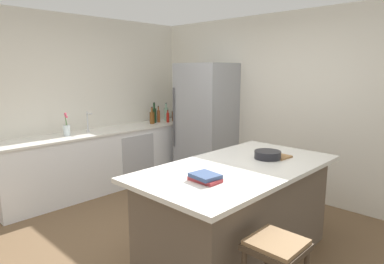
% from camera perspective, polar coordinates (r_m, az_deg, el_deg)
% --- Properties ---
extents(ground_plane, '(7.20, 7.20, 0.00)m').
position_cam_1_polar(ground_plane, '(3.63, -2.93, -19.20)').
color(ground_plane, brown).
extents(wall_rear, '(6.00, 0.10, 2.60)m').
position_cam_1_polar(wall_rear, '(4.99, 16.14, 4.37)').
color(wall_rear, silver).
rests_on(wall_rear, ground_plane).
extents(wall_left, '(0.10, 6.00, 2.60)m').
position_cam_1_polar(wall_left, '(5.24, -21.80, 4.31)').
color(wall_left, silver).
rests_on(wall_left, ground_plane).
extents(counter_run_left, '(0.63, 3.19, 0.90)m').
position_cam_1_polar(counter_run_left, '(5.33, -14.48, -4.47)').
color(counter_run_left, white).
rests_on(counter_run_left, ground_plane).
extents(kitchen_island, '(1.09, 2.05, 0.93)m').
position_cam_1_polar(kitchen_island, '(3.30, 7.82, -13.37)').
color(kitchen_island, brown).
rests_on(kitchen_island, ground_plane).
extents(refrigerator, '(0.84, 0.71, 1.91)m').
position_cam_1_polar(refrigerator, '(5.41, 2.39, 1.53)').
color(refrigerator, '#93969B').
rests_on(refrigerator, ground_plane).
extents(bar_stool, '(0.36, 0.36, 0.69)m').
position_cam_1_polar(bar_stool, '(2.46, 14.13, -20.13)').
color(bar_stool, '#473828').
rests_on(bar_stool, ground_plane).
extents(sink_faucet, '(0.15, 0.05, 0.30)m').
position_cam_1_polar(sink_faucet, '(5.13, -17.36, 1.74)').
color(sink_faucet, silver).
rests_on(sink_faucet, counter_run_left).
extents(flower_vase, '(0.09, 0.09, 0.33)m').
position_cam_1_polar(flower_vase, '(4.93, -20.64, 0.50)').
color(flower_vase, silver).
rests_on(flower_vase, counter_run_left).
extents(soda_bottle, '(0.08, 0.08, 0.32)m').
position_cam_1_polar(soda_bottle, '(6.10, -2.73, 3.20)').
color(soda_bottle, silver).
rests_on(soda_bottle, counter_run_left).
extents(syrup_bottle, '(0.07, 0.07, 0.25)m').
position_cam_1_polar(syrup_bottle, '(5.99, -3.13, 2.83)').
color(syrup_bottle, '#5B3319').
rests_on(syrup_bottle, counter_run_left).
extents(gin_bottle, '(0.07, 0.07, 0.32)m').
position_cam_1_polar(gin_bottle, '(6.00, -4.43, 3.11)').
color(gin_bottle, '#8CB79E').
rests_on(gin_bottle, counter_run_left).
extents(hot_sauce_bottle, '(0.05, 0.05, 0.22)m').
position_cam_1_polar(hot_sauce_bottle, '(5.85, -4.15, 2.55)').
color(hot_sauce_bottle, red).
rests_on(hot_sauce_bottle, counter_run_left).
extents(vinegar_bottle, '(0.05, 0.05, 0.28)m').
position_cam_1_polar(vinegar_bottle, '(5.87, -5.75, 2.79)').
color(vinegar_bottle, '#994C23').
rests_on(vinegar_bottle, counter_run_left).
extents(wine_bottle, '(0.07, 0.07, 0.35)m').
position_cam_1_polar(wine_bottle, '(5.81, -6.46, 2.95)').
color(wine_bottle, '#19381E').
rests_on(wine_bottle, counter_run_left).
extents(whiskey_bottle, '(0.08, 0.08, 0.29)m').
position_cam_1_polar(whiskey_bottle, '(5.71, -6.85, 2.52)').
color(whiskey_bottle, brown).
rests_on(whiskey_bottle, counter_run_left).
extents(cookbook_stack, '(0.25, 0.21, 0.06)m').
position_cam_1_polar(cookbook_stack, '(2.68, 2.26, -7.78)').
color(cookbook_stack, '#A83338').
rests_on(cookbook_stack, kitchen_island).
extents(mixing_bowl, '(0.26, 0.26, 0.08)m').
position_cam_1_polar(mixing_bowl, '(3.43, 12.80, -3.82)').
color(mixing_bowl, black).
rests_on(mixing_bowl, kitchen_island).
extents(cutting_board, '(0.34, 0.22, 0.02)m').
position_cam_1_polar(cutting_board, '(3.56, 13.85, -3.86)').
color(cutting_board, '#9E7042').
rests_on(cutting_board, kitchen_island).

